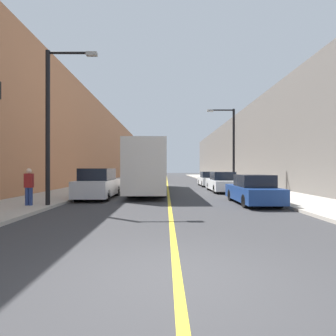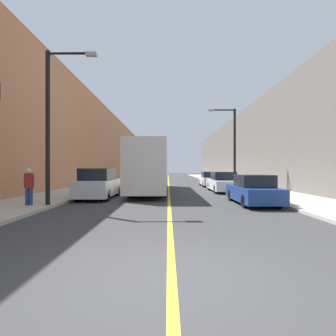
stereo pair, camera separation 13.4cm
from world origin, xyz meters
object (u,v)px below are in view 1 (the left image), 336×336
parked_suv_left (99,184)px  car_right_near (253,191)px  street_lamp_left (52,117)px  car_right_mid (222,183)px  pedestrian (29,186)px  car_right_far (209,180)px  bus (150,167)px  street_lamp_right (231,143)px

parked_suv_left → car_right_near: 8.82m
parked_suv_left → street_lamp_left: bearing=-107.2°
car_right_mid → pedestrian: 13.38m
car_right_near → car_right_far: 13.18m
bus → car_right_far: bus is taller
street_lamp_right → street_lamp_left: bearing=-136.8°
street_lamp_left → street_lamp_right: bearing=43.2°
car_right_mid → car_right_far: car_right_mid is taller
parked_suv_left → car_right_mid: bearing=27.7°
street_lamp_left → street_lamp_right: size_ratio=1.05×
pedestrian → car_right_far: bearing=53.8°
street_lamp_right → car_right_mid: bearing=-121.8°
street_lamp_left → street_lamp_right: street_lamp_left is taller
street_lamp_left → street_lamp_right: 14.75m
parked_suv_left → pedestrian: size_ratio=2.87×
street_lamp_left → parked_suv_left: bearing=72.8°
pedestrian → car_right_mid: bearing=38.0°
parked_suv_left → car_right_far: (8.43, 10.62, -0.17)m
car_right_mid → pedestrian: (-10.54, -8.23, 0.31)m
parked_suv_left → car_right_near: parked_suv_left is taller
parked_suv_left → street_lamp_right: bearing=33.5°
bus → car_right_mid: 5.66m
car_right_far → pedestrian: size_ratio=2.53×
street_lamp_right → pedestrian: (-11.76, -10.19, -2.98)m
car_right_near → street_lamp_left: (-9.60, -1.19, 3.49)m
bus → parked_suv_left: size_ratio=2.70×
car_right_near → street_lamp_right: 9.57m
parked_suv_left → car_right_far: 13.56m
car_right_near → car_right_far: bearing=90.1°
car_right_near → bus: bearing=128.0°
bus → parked_suv_left: bus is taller
pedestrian → car_right_near: bearing=6.9°
street_lamp_right → pedestrian: street_lamp_right is taller
street_lamp_left → bus: bearing=64.4°
parked_suv_left → car_right_mid: size_ratio=1.03×
street_lamp_left → car_right_far: bearing=56.3°
street_lamp_left → car_right_near: bearing=7.1°
car_right_mid → pedestrian: bearing=-142.0°
car_right_near → car_right_mid: (-0.07, 6.95, 0.02)m
car_right_far → pedestrian: bearing=-126.2°
bus → car_right_mid: bus is taller
car_right_near → car_right_far: car_right_near is taller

